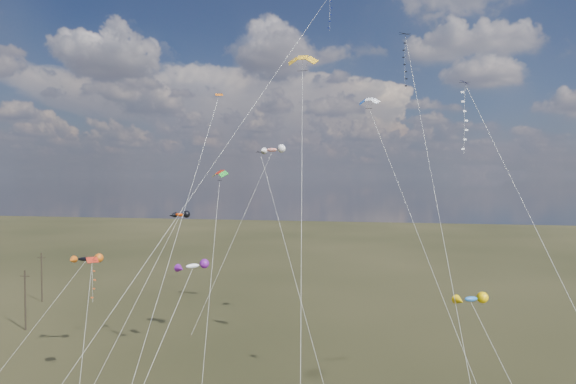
% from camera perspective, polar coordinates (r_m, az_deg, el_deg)
% --- Properties ---
extents(utility_pole_near, '(1.40, 0.20, 8.00)m').
position_cam_1_polar(utility_pole_near, '(77.91, -27.17, -10.58)').
color(utility_pole_near, black).
rests_on(utility_pole_near, ground).
extents(utility_pole_far, '(1.40, 0.20, 8.00)m').
position_cam_1_polar(utility_pole_far, '(93.58, -25.69, -8.49)').
color(utility_pole_far, black).
rests_on(utility_pole_far, ground).
extents(diamond_black_high, '(5.45, 28.49, 36.70)m').
position_cam_1_polar(diamond_black_high, '(58.85, 13.22, 12.41)').
color(diamond_black_high, black).
rests_on(diamond_black_high, ground).
extents(diamond_navy_tall, '(20.96, 30.85, 43.53)m').
position_cam_1_polar(diamond_navy_tall, '(64.74, 2.39, 16.55)').
color(diamond_navy_tall, '#0A0844').
rests_on(diamond_navy_tall, ground).
extents(diamond_black_mid, '(9.76, 12.21, 23.24)m').
position_cam_1_polar(diamond_black_mid, '(52.45, -1.00, -3.21)').
color(diamond_black_mid, black).
rests_on(diamond_black_mid, ground).
extents(diamond_red_low, '(4.84, 10.09, 12.72)m').
position_cam_1_polar(diamond_red_low, '(52.75, -20.96, -9.65)').
color(diamond_red_low, '#B62615').
rests_on(diamond_red_low, ground).
extents(diamond_navy_right, '(9.38, 19.35, 27.93)m').
position_cam_1_polar(diamond_navy_right, '(41.19, 19.97, 5.94)').
color(diamond_navy_right, '#131453').
rests_on(diamond_navy_right, ground).
extents(diamond_orange_center, '(2.58, 18.95, 28.76)m').
position_cam_1_polar(diamond_orange_center, '(45.99, -10.93, -0.23)').
color(diamond_orange_center, orange).
rests_on(diamond_orange_center, ground).
extents(parafoil_yellow, '(5.95, 27.90, 33.15)m').
position_cam_1_polar(parafoil_yellow, '(53.00, 1.62, 14.61)').
color(parafoil_yellow, gold).
rests_on(parafoil_yellow, ground).
extents(parafoil_blue_white, '(11.74, 14.68, 28.99)m').
position_cam_1_polar(parafoil_blue_white, '(54.37, 9.07, 9.92)').
color(parafoil_blue_white, blue).
rests_on(parafoil_blue_white, ground).
extents(parafoil_tricolor, '(4.82, 17.55, 21.45)m').
position_cam_1_polar(parafoil_tricolor, '(54.11, -7.62, 2.04)').
color(parafoil_tricolor, yellow).
rests_on(parafoil_tricolor, ground).
extents(novelty_black_orange, '(7.39, 8.37, 11.69)m').
position_cam_1_polar(novelty_black_orange, '(62.89, -21.61, -6.96)').
color(novelty_black_orange, black).
rests_on(novelty_black_orange, ground).
extents(novelty_orange_black, '(5.44, 13.23, 16.76)m').
position_cam_1_polar(novelty_orange_black, '(56.95, -12.03, -2.59)').
color(novelty_orange_black, '#F23D03').
rests_on(novelty_orange_black, ground).
extents(novelty_white_purple, '(5.18, 7.53, 14.50)m').
position_cam_1_polar(novelty_white_purple, '(37.44, -10.62, -8.24)').
color(novelty_white_purple, white).
rests_on(novelty_white_purple, ground).
extents(novelty_redwhite_stripe, '(9.96, 11.55, 25.00)m').
position_cam_1_polar(novelty_redwhite_stripe, '(73.91, -1.82, 4.66)').
color(novelty_redwhite_stripe, red).
rests_on(novelty_redwhite_stripe, ground).
extents(novelty_blue_yellow, '(6.25, 9.26, 11.59)m').
position_cam_1_polar(novelty_blue_yellow, '(42.52, 19.70, -11.19)').
color(novelty_blue_yellow, blue).
rests_on(novelty_blue_yellow, ground).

